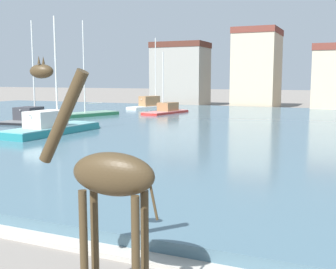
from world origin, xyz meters
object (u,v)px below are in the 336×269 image
Objects in this scene: giraffe_statue at (106,178)px; sailboat_black at (35,120)px; sailboat_teal at (58,129)px; sailboat_red at (163,113)px; sailboat_white at (155,106)px; sailboat_green at (84,116)px.

giraffe_statue is 29.55m from sailboat_black.
sailboat_red is at bearing 89.88° from sailboat_teal.
sailboat_black is 8.38m from sailboat_teal.
giraffe_statue is 0.50× the size of sailboat_white.
sailboat_teal reaches higher than giraffe_statue.
sailboat_red is at bearing -58.73° from sailboat_white.
sailboat_red is (6.54, 11.46, -0.05)m from sailboat_black.
sailboat_black is 0.93× the size of sailboat_green.
sailboat_black is at bearing 133.50° from giraffe_statue.
sailboat_red is at bearing 60.28° from sailboat_black.
sailboat_black is at bearing 140.93° from sailboat_teal.
sailboat_teal is 0.96× the size of sailboat_white.
sailboat_green is at bearing -95.32° from sailboat_white.
sailboat_black is 13.19m from sailboat_red.
sailboat_green is at bearing -133.89° from sailboat_red.
sailboat_red is 0.78× the size of sailboat_white.
sailboat_white is at bearing 84.68° from sailboat_green.
giraffe_statue is 0.64× the size of sailboat_red.
sailboat_teal is (-0.04, -16.74, 0.14)m from sailboat_red.
sailboat_white is at bearing 121.27° from sailboat_red.
sailboat_teal is (5.57, -10.91, 0.22)m from sailboat_green.
sailboat_white is at bearing 114.37° from giraffe_statue.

